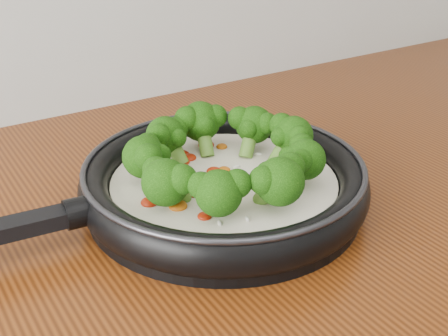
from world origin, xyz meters
TOP-DOWN VIEW (x-y plane):
  - skillet at (-0.15, 1.10)m, footprint 0.55×0.37m

SIDE VIEW (x-z plane):
  - skillet at x=-0.15m, z-range 0.89..0.99m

